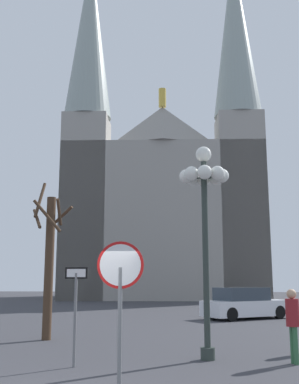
{
  "coord_description": "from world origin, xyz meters",
  "views": [
    {
      "loc": [
        2.12,
        -7.39,
        2.03
      ],
      "look_at": [
        -0.1,
        20.02,
        7.08
      ],
      "focal_mm": 43.5,
      "sensor_mm": 36.0,
      "label": 1
    }
  ],
  "objects_px": {
    "one_way_arrow_sign": "(75,304)",
    "pedestrian_standing": "(293,318)",
    "street_lamp": "(204,198)",
    "cathedral": "(163,194)",
    "bare_tree": "(49,259)",
    "parked_car_near_white": "(244,304)",
    "stop_sign": "(120,284)"
  },
  "relations": [
    {
      "from": "parked_car_near_white",
      "to": "pedestrian_standing",
      "type": "xyz_separation_m",
      "value": [
        -0.28,
        -12.23,
        0.35
      ]
    },
    {
      "from": "stop_sign",
      "to": "pedestrian_standing",
      "type": "xyz_separation_m",
      "value": [
        3.73,
        3.25,
        -0.84
      ]
    },
    {
      "from": "street_lamp",
      "to": "bare_tree",
      "type": "height_order",
      "value": "street_lamp"
    },
    {
      "from": "one_way_arrow_sign",
      "to": "pedestrian_standing",
      "type": "height_order",
      "value": "one_way_arrow_sign"
    },
    {
      "from": "stop_sign",
      "to": "bare_tree",
      "type": "height_order",
      "value": "bare_tree"
    },
    {
      "from": "pedestrian_standing",
      "to": "cathedral",
      "type": "bearing_deg",
      "value": 98.09
    },
    {
      "from": "bare_tree",
      "to": "parked_car_near_white",
      "type": "height_order",
      "value": "bare_tree"
    },
    {
      "from": "cathedral",
      "to": "pedestrian_standing",
      "type": "xyz_separation_m",
      "value": [
        4.89,
        -34.36,
        -9.27
      ]
    },
    {
      "from": "cathedral",
      "to": "bare_tree",
      "type": "distance_m",
      "value": 31.65
    },
    {
      "from": "street_lamp",
      "to": "pedestrian_standing",
      "type": "bearing_deg",
      "value": -11.38
    },
    {
      "from": "stop_sign",
      "to": "one_way_arrow_sign",
      "type": "height_order",
      "value": "stop_sign"
    },
    {
      "from": "pedestrian_standing",
      "to": "street_lamp",
      "type": "bearing_deg",
      "value": 168.62
    },
    {
      "from": "bare_tree",
      "to": "pedestrian_standing",
      "type": "distance_m",
      "value": 8.25
    },
    {
      "from": "cathedral",
      "to": "stop_sign",
      "type": "relative_size",
      "value": 13.45
    },
    {
      "from": "cathedral",
      "to": "parked_car_near_white",
      "type": "relative_size",
      "value": 7.84
    },
    {
      "from": "bare_tree",
      "to": "street_lamp",
      "type": "bearing_deg",
      "value": -32.99
    },
    {
      "from": "bare_tree",
      "to": "pedestrian_standing",
      "type": "relative_size",
      "value": 3.07
    },
    {
      "from": "parked_car_near_white",
      "to": "stop_sign",
      "type": "bearing_deg",
      "value": -104.53
    },
    {
      "from": "parked_car_near_white",
      "to": "cathedral",
      "type": "bearing_deg",
      "value": 103.14
    },
    {
      "from": "stop_sign",
      "to": "bare_tree",
      "type": "distance_m",
      "value": 7.84
    },
    {
      "from": "one_way_arrow_sign",
      "to": "cathedral",
      "type": "bearing_deg",
      "value": 89.59
    },
    {
      "from": "one_way_arrow_sign",
      "to": "pedestrian_standing",
      "type": "distance_m",
      "value": 5.21
    },
    {
      "from": "one_way_arrow_sign",
      "to": "pedestrian_standing",
      "type": "xyz_separation_m",
      "value": [
        5.13,
        0.79,
        -0.35
      ]
    },
    {
      "from": "cathedral",
      "to": "stop_sign",
      "type": "bearing_deg",
      "value": -88.24
    },
    {
      "from": "stop_sign",
      "to": "parked_car_near_white",
      "type": "height_order",
      "value": "stop_sign"
    },
    {
      "from": "bare_tree",
      "to": "parked_car_near_white",
      "type": "distance_m",
      "value": 11.46
    },
    {
      "from": "pedestrian_standing",
      "to": "parked_car_near_white",
      "type": "bearing_deg",
      "value": 88.69
    },
    {
      "from": "stop_sign",
      "to": "street_lamp",
      "type": "bearing_deg",
      "value": 65.1
    },
    {
      "from": "cathedral",
      "to": "bare_tree",
      "type": "bearing_deg",
      "value": -94.29
    },
    {
      "from": "street_lamp",
      "to": "parked_car_near_white",
      "type": "height_order",
      "value": "street_lamp"
    },
    {
      "from": "cathedral",
      "to": "pedestrian_standing",
      "type": "height_order",
      "value": "cathedral"
    },
    {
      "from": "one_way_arrow_sign",
      "to": "bare_tree",
      "type": "distance_m",
      "value": 5.13
    }
  ]
}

